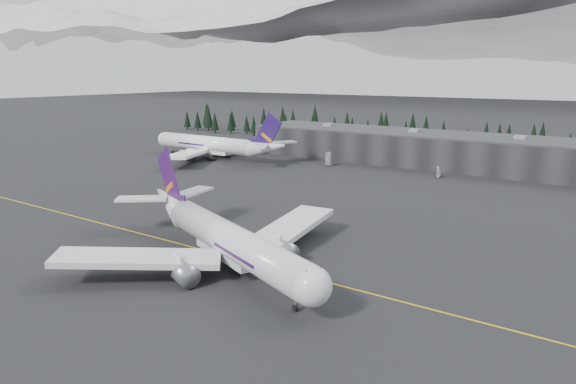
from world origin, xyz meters
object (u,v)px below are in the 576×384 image
Objects in this scene: jet_parked at (216,145)px; terminal at (438,149)px; jet_main at (220,235)px; gse_vehicle_b at (438,176)px; gse_vehicle_a at (329,164)px.

terminal is at bearing -153.88° from jet_parked.
jet_main is (1.52, -130.16, -0.80)m from terminal.
gse_vehicle_b is (7.89, 104.06, -4.77)m from jet_main.
jet_main is 14.86× the size of gse_vehicle_b.
gse_vehicle_b is (9.41, -26.10, -5.57)m from terminal.
jet_parked is (-82.52, -38.96, -0.37)m from terminal.
jet_parked is 12.49× the size of gse_vehicle_a.
jet_parked reaches higher than jet_main.
terminal is 130.17m from jet_main.
jet_main reaches higher than gse_vehicle_b.
jet_main is 104.47m from gse_vehicle_b.
terminal is 37.25× the size of gse_vehicle_b.
gse_vehicle_a is at bearing 130.75° from jet_main.
terminal is at bearing 47.72° from gse_vehicle_a.
terminal is 2.24× the size of jet_parked.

